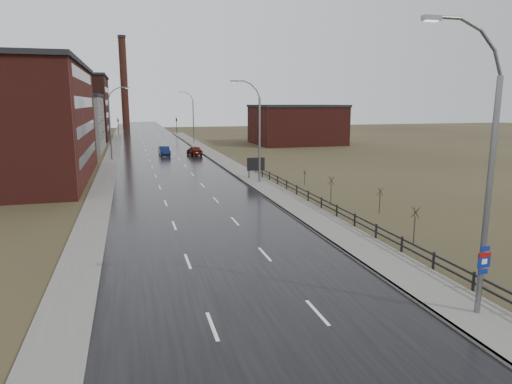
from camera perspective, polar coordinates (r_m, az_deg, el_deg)
ground at (r=16.59m, az=5.60°, el=-21.72°), size 320.00×320.00×0.00m
road at (r=73.68m, az=-11.37°, el=3.93°), size 14.00×300.00×0.06m
sidewalk_right at (r=50.67m, az=0.52°, el=1.02°), size 3.20×180.00×0.18m
curb_right at (r=50.28m, az=-1.14°, el=0.94°), size 0.16×180.00×0.18m
sidewalk_left at (r=73.56m, az=-17.76°, el=3.63°), size 2.40×260.00×0.12m
warehouse_mid at (r=91.94m, az=-23.72°, el=7.88°), size 16.32×20.40×10.50m
warehouse_far at (r=122.27m, az=-24.21°, el=9.60°), size 26.52×24.48×15.50m
building_right at (r=101.47m, az=5.06°, el=8.42°), size 18.36×16.32×8.50m
smokestack at (r=163.09m, az=-16.17°, el=12.99°), size 2.70×2.70×30.70m
streetlight_main at (r=20.43m, az=26.58°, el=1.72°), size 3.91×0.29×12.11m
streetlight_right_mid at (r=50.92m, az=0.11°, el=7.59°), size 3.36×0.28×11.35m
streetlight_left at (r=75.07m, az=-17.58°, el=8.22°), size 3.36×0.28×11.35m
streetlight_right_far at (r=103.91m, az=-8.01°, el=9.29°), size 3.36×0.28×11.35m
guardrail at (r=35.84m, az=10.54°, el=-2.40°), size 0.10×53.05×1.10m
shrub_c at (r=30.88m, az=19.22°, el=-3.86°), size 0.59×0.62×2.50m
shrub_d at (r=38.86m, az=15.23°, el=-0.93°), size 0.51×0.53×2.12m
shrub_e at (r=40.96m, az=9.37°, el=0.27°), size 0.61×0.64×2.58m
shrub_f at (r=50.85m, az=6.10°, el=1.87°), size 0.39×0.41×1.61m
billboard at (r=54.02m, az=-0.03°, el=3.43°), size 2.16×0.17×2.60m
traffic_light_left at (r=133.06m, az=-16.88°, el=8.77°), size 0.58×2.73×5.30m
traffic_light_right at (r=133.68m, az=-9.93°, el=9.09°), size 0.58×2.73×5.30m
car_near at (r=79.82m, az=-11.39°, el=5.01°), size 1.81×4.76×1.55m
car_far at (r=79.34m, az=-7.70°, el=5.12°), size 2.50×4.97×1.62m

